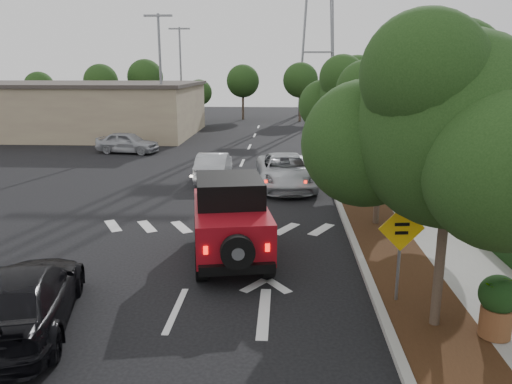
# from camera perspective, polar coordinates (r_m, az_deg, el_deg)

# --- Properties ---
(ground) EXTENTS (120.00, 120.00, 0.00)m
(ground) POSITION_cam_1_polar(r_m,az_deg,el_deg) (11.75, -9.13, -13.19)
(ground) COLOR black
(ground) RESTS_ON ground
(curb) EXTENTS (0.20, 70.00, 0.15)m
(curb) POSITION_cam_1_polar(r_m,az_deg,el_deg) (22.91, 8.68, 0.59)
(curb) COLOR #9E9B93
(curb) RESTS_ON ground
(planting_strip) EXTENTS (1.80, 70.00, 0.12)m
(planting_strip) POSITION_cam_1_polar(r_m,az_deg,el_deg) (23.03, 11.15, 0.52)
(planting_strip) COLOR black
(planting_strip) RESTS_ON ground
(sidewalk) EXTENTS (2.00, 70.00, 0.12)m
(sidewalk) POSITION_cam_1_polar(r_m,az_deg,el_deg) (23.37, 15.77, 0.44)
(sidewalk) COLOR gray
(sidewalk) RESTS_ON ground
(hedge) EXTENTS (0.80, 70.00, 0.80)m
(hedge) POSITION_cam_1_polar(r_m,az_deg,el_deg) (23.64, 19.14, 1.19)
(hedge) COLOR black
(hedge) RESTS_ON ground
(commercial_building) EXTENTS (22.00, 12.00, 4.00)m
(commercial_building) POSITION_cam_1_polar(r_m,az_deg,el_deg) (44.33, -21.54, 8.76)
(commercial_building) COLOR gray
(commercial_building) RESTS_ON ground
(transmission_tower) EXTENTS (7.00, 4.00, 28.00)m
(transmission_tower) POSITION_cam_1_polar(r_m,az_deg,el_deg) (58.55, 6.85, 8.71)
(transmission_tower) COLOR slate
(transmission_tower) RESTS_ON ground
(street_tree_near) EXTENTS (3.80, 3.80, 5.92)m
(street_tree_near) POSITION_cam_1_polar(r_m,az_deg,el_deg) (11.52, 19.63, -14.48)
(street_tree_near) COLOR #183311
(street_tree_near) RESTS_ON ground
(street_tree_mid) EXTENTS (3.20, 3.20, 5.32)m
(street_tree_mid) POSITION_cam_1_polar(r_m,az_deg,el_deg) (17.81, 13.48, -3.81)
(street_tree_mid) COLOR #183311
(street_tree_mid) RESTS_ON ground
(street_tree_far) EXTENTS (3.40, 3.40, 5.62)m
(street_tree_far) POSITION_cam_1_polar(r_m,az_deg,el_deg) (24.01, 10.83, 0.93)
(street_tree_far) COLOR #183311
(street_tree_far) RESTS_ON ground
(light_pole_a) EXTENTS (2.00, 0.22, 9.00)m
(light_pole_a) POSITION_cam_1_polar(r_m,az_deg,el_deg) (37.65, -10.50, 5.65)
(light_pole_a) COLOR slate
(light_pole_a) RESTS_ON ground
(light_pole_b) EXTENTS (2.00, 0.22, 9.00)m
(light_pole_b) POSITION_cam_1_polar(r_m,az_deg,el_deg) (49.48, -8.38, 7.70)
(light_pole_b) COLOR slate
(light_pole_b) RESTS_ON ground
(red_jeep) EXTENTS (2.70, 4.70, 2.31)m
(red_jeep) POSITION_cam_1_polar(r_m,az_deg,el_deg) (14.33, -3.00, -2.88)
(red_jeep) COLOR black
(red_jeep) RESTS_ON ground
(silver_suv_ahead) EXTENTS (3.01, 5.61, 1.50)m
(silver_suv_ahead) POSITION_cam_1_polar(r_m,az_deg,el_deg) (22.79, 3.40, 2.39)
(silver_suv_ahead) COLOR #B5B7BD
(silver_suv_ahead) RESTS_ON ground
(black_suv_oncoming) EXTENTS (3.11, 5.18, 1.41)m
(black_suv_oncoming) POSITION_cam_1_polar(r_m,az_deg,el_deg) (11.60, -25.15, -10.94)
(black_suv_oncoming) COLOR black
(black_suv_oncoming) RESTS_ON ground
(silver_sedan_oncoming) EXTENTS (1.53, 4.16, 1.36)m
(silver_sedan_oncoming) POSITION_cam_1_polar(r_m,az_deg,el_deg) (24.36, -4.83, 2.96)
(silver_sedan_oncoming) COLOR #B2B4BA
(silver_sedan_oncoming) RESTS_ON ground
(parked_suv) EXTENTS (4.22, 2.29, 1.36)m
(parked_suv) POSITION_cam_1_polar(r_m,az_deg,el_deg) (33.10, -14.48, 5.50)
(parked_suv) COLOR #A6A8AE
(parked_suv) RESTS_ON ground
(speed_hump_sign) EXTENTS (1.06, 0.16, 2.27)m
(speed_hump_sign) POSITION_cam_1_polar(r_m,az_deg,el_deg) (11.70, 16.19, -5.32)
(speed_hump_sign) COLOR slate
(speed_hump_sign) RESTS_ON ground
(terracotta_planter) EXTENTS (0.77, 0.77, 1.35)m
(terracotta_planter) POSITION_cam_1_polar(r_m,az_deg,el_deg) (11.09, 25.95, -11.03)
(terracotta_planter) COLOR brown
(terracotta_planter) RESTS_ON ground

